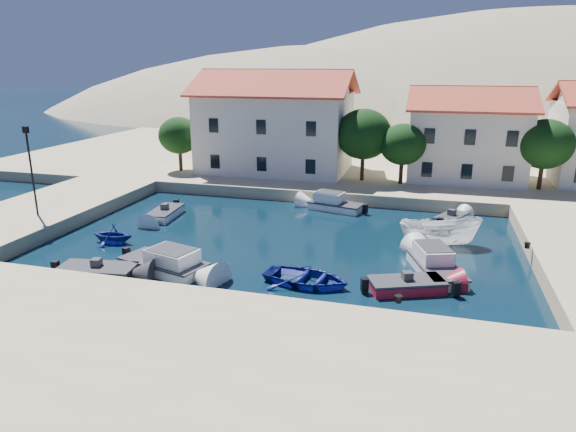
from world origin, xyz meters
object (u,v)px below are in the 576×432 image
object	(u,v)px
rowboat_south	(306,284)
cabin_cruiser_south	(163,263)
building_mid	(467,133)
lamppost	(30,163)
building_left	(276,120)
boat_east	(439,245)
cabin_cruiser_east	(436,266)

from	to	relation	value
rowboat_south	cabin_cruiser_south	bearing A→B (deg)	100.17
building_mid	rowboat_south	world-z (taller)	building_mid
lamppost	rowboat_south	xyz separation A→B (m)	(20.53, -4.18, -4.75)
building_left	building_mid	size ratio (longest dim) A/B	1.40
building_left	boat_east	size ratio (longest dim) A/B	2.81
lamppost	cabin_cruiser_south	size ratio (longest dim) A/B	1.12
cabin_cruiser_south	cabin_cruiser_east	bearing A→B (deg)	29.66
building_left	rowboat_south	bearing A→B (deg)	-69.52
building_mid	lamppost	size ratio (longest dim) A/B	1.69
building_left	cabin_cruiser_south	xyz separation A→B (m)	(0.81, -24.57, -5.46)
cabin_cruiser_south	rowboat_south	bearing A→B (deg)	18.72
lamppost	cabin_cruiser_east	xyz separation A→B (m)	(27.17, -0.96, -4.28)
building_mid	boat_east	bearing A→B (deg)	-97.13
building_left	rowboat_south	size ratio (longest dim) A/B	3.14
cabin_cruiser_south	cabin_cruiser_east	distance (m)	15.29
cabin_cruiser_south	boat_east	bearing A→B (deg)	45.74
lamppost	boat_east	distance (m)	28.08
rowboat_south	boat_east	bearing A→B (deg)	-32.36
building_left	lamppost	world-z (taller)	building_left
building_left	lamppost	xyz separation A→B (m)	(-11.50, -20.00, -1.18)
cabin_cruiser_south	rowboat_south	size ratio (longest dim) A/B	1.19
building_mid	cabin_cruiser_east	size ratio (longest dim) A/B	1.98
lamppost	rowboat_south	bearing A→B (deg)	-11.50
rowboat_south	cabin_cruiser_east	world-z (taller)	cabin_cruiser_east
rowboat_south	boat_east	xyz separation A→B (m)	(6.85, 8.22, 0.00)
building_mid	boat_east	distance (m)	17.87
building_mid	cabin_cruiser_east	xyz separation A→B (m)	(-2.33, -21.96, -4.75)
building_mid	lamppost	world-z (taller)	building_mid
lamppost	boat_east	bearing A→B (deg)	8.40
lamppost	rowboat_south	distance (m)	21.48
lamppost	rowboat_south	size ratio (longest dim) A/B	1.33
building_left	boat_east	world-z (taller)	building_left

